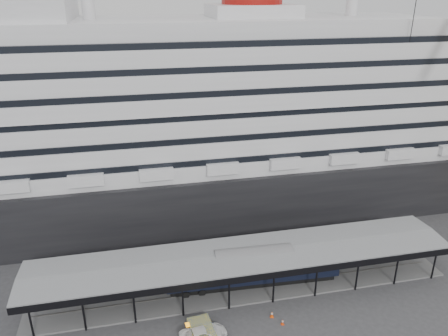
{
  "coord_description": "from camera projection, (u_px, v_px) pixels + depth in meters",
  "views": [
    {
      "loc": [
        -12.98,
        -41.93,
        37.31
      ],
      "look_at": [
        -1.98,
        8.0,
        16.22
      ],
      "focal_mm": 35.0,
      "sensor_mm": 36.0,
      "label": 1
    }
  ],
  "objects": [
    {
      "name": "ground",
      "position": [
        253.0,
        310.0,
        54.67
      ],
      "size": [
        200.0,
        200.0,
        0.0
      ],
      "primitive_type": "plane",
      "color": "#3A3A3D",
      "rests_on": "ground"
    },
    {
      "name": "traffic_cone_mid",
      "position": [
        272.0,
        314.0,
        53.34
      ],
      "size": [
        0.53,
        0.53,
        0.85
      ],
      "rotation": [
        0.0,
        0.0,
        -0.25
      ],
      "color": "#F0500D",
      "rests_on": "ground"
    },
    {
      "name": "traffic_cone_right",
      "position": [
        283.0,
        322.0,
        52.19
      ],
      "size": [
        0.4,
        0.4,
        0.75
      ],
      "rotation": [
        0.0,
        0.0,
        0.03
      ],
      "color": "#F0420D",
      "rests_on": "ground"
    },
    {
      "name": "pullman_carriage",
      "position": [
        253.0,
        267.0,
        58.39
      ],
      "size": [
        23.5,
        4.15,
        22.95
      ],
      "rotation": [
        0.0,
        0.0,
        -0.05
      ],
      "color": "black",
      "rests_on": "ground"
    },
    {
      "name": "traffic_cone_left",
      "position": [
        188.0,
        325.0,
        51.62
      ],
      "size": [
        0.49,
        0.49,
        0.83
      ],
      "rotation": [
        0.0,
        0.0,
        0.16
      ],
      "color": "#EC5E0D",
      "rests_on": "ground"
    },
    {
      "name": "cruise_ship",
      "position": [
        206.0,
        105.0,
        76.56
      ],
      "size": [
        130.0,
        30.0,
        43.9
      ],
      "color": "black",
      "rests_on": "ground"
    },
    {
      "name": "port_truck",
      "position": [
        203.0,
        334.0,
        49.79
      ],
      "size": [
        5.72,
        3.07,
        1.53
      ],
      "primitive_type": "imported",
      "rotation": [
        0.0,
        0.0,
        1.67
      ],
      "color": "white",
      "rests_on": "ground"
    },
    {
      "name": "platform_canopy",
      "position": [
        243.0,
        271.0,
        58.28
      ],
      "size": [
        56.0,
        9.18,
        5.3
      ],
      "color": "slate",
      "rests_on": "ground"
    }
  ]
}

